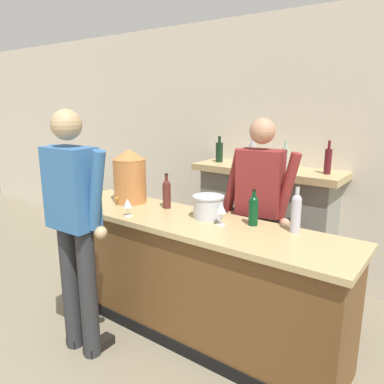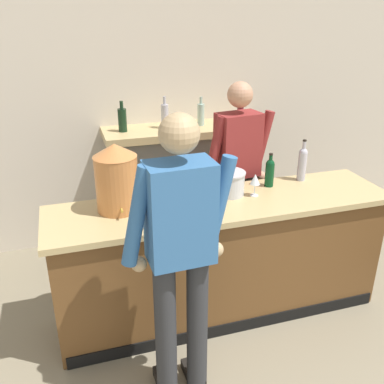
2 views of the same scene
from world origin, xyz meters
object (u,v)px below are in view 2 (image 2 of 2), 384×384
Objects in this scene: wine_bottle_burgundy_dark at (270,172)px; wine_glass_front_left at (171,210)px; person_bartender at (237,173)px; ice_bucket_steel at (229,183)px; wine_glass_front_right at (255,180)px; wine_bottle_cabernet_heavy at (302,163)px; wine_bottle_merlot_tall at (171,183)px; copper_dispenser at (116,177)px; person_customer at (180,256)px; fireplace_stone at (183,183)px.

wine_bottle_burgundy_dark is 1.89× the size of wine_glass_front_left.
wine_glass_front_left is (-0.78, -0.75, 0.11)m from person_bartender.
person_bartender reaches higher than wine_bottle_burgundy_dark.
ice_bucket_steel is at bearing -120.54° from person_bartender.
wine_glass_front_left is at bearing -160.38° from wine_glass_front_right.
person_bartender is at bearing 59.46° from ice_bucket_steel.
wine_bottle_cabernet_heavy reaches higher than wine_bottle_merlot_tall.
ice_bucket_steel is 1.73× the size of wine_glass_front_left.
copper_dispenser reaches higher than wine_bottle_cabernet_heavy.
copper_dispenser is 1.60× the size of wine_bottle_merlot_tall.
wine_glass_front_right is at bearing -97.44° from person_bartender.
copper_dispenser is 1.22m from wine_bottle_burgundy_dark.
ice_bucket_steel is 0.72× the size of wine_bottle_cabernet_heavy.
person_bartender reaches higher than wine_bottle_merlot_tall.
person_bartender reaches higher than wine_bottle_cabernet_heavy.
person_customer is 6.71× the size of wine_bottle_burgundy_dark.
fireplace_stone is 1.63m from wine_glass_front_left.
copper_dispenser is at bearing 132.80° from wine_glass_front_left.
person_bartender is 6.43× the size of wine_bottle_burgundy_dark.
copper_dispenser is (-0.23, 0.78, 0.20)m from person_customer.
fireplace_stone is 1.53m from copper_dispenser.
person_bartender reaches higher than copper_dispenser.
person_bartender is at bearing 21.63° from copper_dispenser.
wine_bottle_burgundy_dark is (-0.31, -0.04, -0.03)m from wine_bottle_cabernet_heavy.
wine_glass_front_right is (0.78, 0.72, 0.09)m from person_customer.
fireplace_stone is 10.66× the size of wine_glass_front_left.
ice_bucket_steel reaches higher than wine_glass_front_left.
ice_bucket_steel is (0.04, -1.14, 0.45)m from fireplace_stone.
person_bartender is at bearing 82.56° from wine_glass_front_right.
wine_bottle_merlot_tall is 0.38m from wine_glass_front_left.
wine_bottle_burgundy_dark is 0.24m from wine_glass_front_right.
fireplace_stone is 1.37m from wine_bottle_cabernet_heavy.
person_customer is 3.78× the size of copper_dispenser.
fireplace_stone is 5.09× the size of wine_bottle_merlot_tall.
wine_glass_front_left is (0.06, 0.46, 0.06)m from person_customer.
person_customer is 1.48m from person_bartender.
wine_bottle_burgundy_dark is 1.55× the size of wine_glass_front_right.
wine_glass_front_right is at bearing 42.48° from person_customer.
wine_bottle_cabernet_heavy is at bearing 19.66° from wine_glass_front_left.
fireplace_stone is at bearing 71.14° from wine_glass_front_left.
wine_glass_front_right reaches higher than wine_glass_front_left.
copper_dispenser is at bearing -178.39° from ice_bucket_steel.
wine_bottle_cabernet_heavy is (0.71, -1.05, 0.51)m from fireplace_stone.
fireplace_stone is 0.84× the size of person_customer.
copper_dispenser reaches higher than wine_bottle_merlot_tall.
person_customer is at bearing -127.10° from ice_bucket_steel.
wine_glass_front_right is at bearing -80.11° from fireplace_stone.
wine_bottle_merlot_tall is at bearing 79.06° from person_customer.
wine_bottle_cabernet_heavy reaches higher than wine_bottle_burgundy_dark.
wine_bottle_merlot_tall is 0.63m from wine_glass_front_right.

